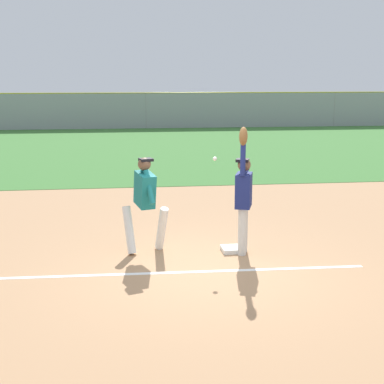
% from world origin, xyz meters
% --- Properties ---
extents(ground_plane, '(76.00, 76.00, 0.00)m').
position_xyz_m(ground_plane, '(0.00, 0.00, 0.00)').
color(ground_plane, tan).
extents(outfield_grass, '(47.21, 18.08, 0.01)m').
position_xyz_m(outfield_grass, '(0.00, 15.98, 0.01)').
color(outfield_grass, '#3D7533').
rests_on(outfield_grass, ground_plane).
extents(first_base, '(0.39, 0.39, 0.08)m').
position_xyz_m(first_base, '(0.57, 0.89, 0.04)').
color(first_base, white).
rests_on(first_base, ground_plane).
extents(fielder, '(0.40, 0.88, 2.28)m').
position_xyz_m(fielder, '(0.72, 0.76, 1.12)').
color(fielder, silver).
rests_on(fielder, ground_plane).
extents(runner, '(0.86, 0.83, 1.72)m').
position_xyz_m(runner, '(-0.99, 1.05, 1.00)').
color(runner, white).
rests_on(runner, ground_plane).
extents(baseball, '(0.07, 0.07, 0.07)m').
position_xyz_m(baseball, '(0.23, 0.88, 1.70)').
color(baseball, white).
extents(outfield_fence, '(47.29, 0.08, 2.16)m').
position_xyz_m(outfield_fence, '(-0.00, 25.02, 1.08)').
color(outfield_fence, '#93999E').
rests_on(outfield_fence, ground_plane).
extents(parked_car_white, '(4.49, 2.29, 1.25)m').
position_xyz_m(parked_car_white, '(-5.42, 28.42, 0.67)').
color(parked_car_white, white).
rests_on(parked_car_white, ground_plane).
extents(parked_car_tan, '(4.57, 2.46, 1.25)m').
position_xyz_m(parked_car_tan, '(-0.33, 27.87, 0.67)').
color(parked_car_tan, tan).
rests_on(parked_car_tan, ground_plane).
extents(parked_car_green, '(4.47, 2.25, 1.25)m').
position_xyz_m(parked_car_green, '(4.70, 27.95, 0.67)').
color(parked_car_green, '#1E6B33').
rests_on(parked_car_green, ground_plane).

